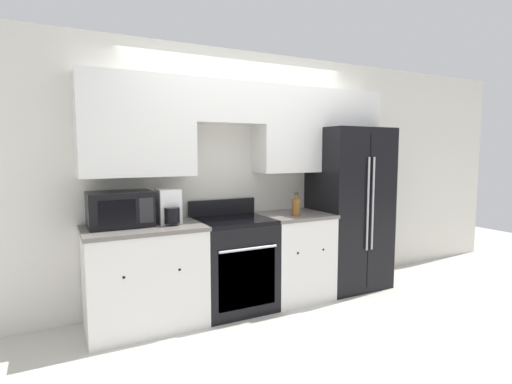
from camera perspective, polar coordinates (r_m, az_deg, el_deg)
ground_plane at (r=4.00m, az=2.14°, el=-17.07°), size 12.00×12.00×0.00m
wall_back at (r=4.21m, az=-1.54°, el=5.14°), size 8.00×0.39×2.60m
lower_cabinets_left at (r=3.75m, az=-15.59°, el=-11.52°), size 1.03×0.64×0.90m
lower_cabinets_right at (r=4.33m, az=5.42°, el=-8.97°), size 0.71×0.64×0.90m
oven_range at (r=4.00m, az=-3.20°, el=-10.12°), size 0.72×0.65×1.06m
refrigerator at (r=4.74m, az=12.64°, el=-2.19°), size 0.82×0.80×1.82m
microwave at (r=3.67m, az=-18.85°, el=-2.32°), size 0.54×0.37×0.31m
bottle at (r=4.06m, az=5.76°, el=-2.12°), size 0.09×0.09×0.24m
paper_towel_holder at (r=3.70m, az=-12.30°, el=-2.23°), size 0.20×0.28×0.31m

